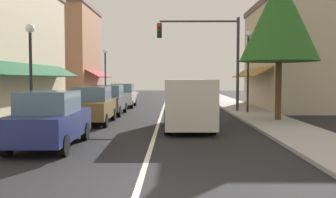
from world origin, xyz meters
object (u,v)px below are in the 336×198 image
(street_lamp_right_mid, at_px, (248,59))
(tree_right_near, at_px, (280,18))
(parked_car_second_left, at_px, (93,105))
(parked_car_far_left, at_px, (123,95))
(street_lamp_left_near, at_px, (31,58))
(parked_car_nearest_left, at_px, (50,120))
(van_in_lane, at_px, (188,102))
(traffic_signal_mast_arm, at_px, (211,48))
(parked_car_third_left, at_px, (109,100))
(street_lamp_left_far, at_px, (105,67))

(street_lamp_right_mid, distance_m, tree_right_near, 4.40)
(parked_car_second_left, distance_m, parked_car_far_left, 10.14)
(parked_car_far_left, xyz_separation_m, street_lamp_left_near, (-2.00, -12.64, 2.10))
(parked_car_nearest_left, height_order, street_lamp_left_near, street_lamp_left_near)
(parked_car_nearest_left, bearing_deg, street_lamp_left_near, 117.83)
(street_lamp_right_mid, bearing_deg, parked_car_nearest_left, -127.88)
(parked_car_second_left, relative_size, van_in_lane, 0.79)
(traffic_signal_mast_arm, bearing_deg, parked_car_third_left, -165.83)
(traffic_signal_mast_arm, xyz_separation_m, street_lamp_left_far, (-7.94, 6.91, -0.98))
(van_in_lane, distance_m, street_lamp_left_near, 6.70)
(street_lamp_left_near, bearing_deg, street_lamp_left_far, 89.28)
(parked_car_nearest_left, distance_m, street_lamp_left_near, 4.47)
(parked_car_third_left, bearing_deg, tree_right_near, -22.08)
(van_in_lane, relative_size, street_lamp_right_mid, 1.05)
(van_in_lane, height_order, traffic_signal_mast_arm, traffic_signal_mast_arm)
(parked_car_third_left, distance_m, street_lamp_right_mid, 8.68)
(parked_car_second_left, bearing_deg, street_lamp_left_far, 96.21)
(parked_car_third_left, distance_m, parked_car_far_left, 5.76)
(parked_car_nearest_left, relative_size, street_lamp_left_far, 0.90)
(traffic_signal_mast_arm, relative_size, street_lamp_right_mid, 1.21)
(street_lamp_left_far, bearing_deg, street_lamp_right_mid, -38.75)
(parked_car_nearest_left, relative_size, van_in_lane, 0.79)
(street_lamp_left_near, bearing_deg, street_lamp_right_mid, 35.34)
(parked_car_second_left, xyz_separation_m, parked_car_far_left, (0.06, 10.14, 0.00))
(parked_car_nearest_left, xyz_separation_m, street_lamp_left_near, (-1.91, 3.46, 2.10))
(parked_car_far_left, height_order, street_lamp_left_near, street_lamp_left_near)
(parked_car_far_left, height_order, tree_right_near, tree_right_near)
(parked_car_third_left, bearing_deg, parked_car_nearest_left, -90.55)
(parked_car_far_left, bearing_deg, parked_car_nearest_left, -91.35)
(traffic_signal_mast_arm, bearing_deg, street_lamp_right_mid, -28.72)
(parked_car_nearest_left, bearing_deg, van_in_lane, 42.80)
(parked_car_nearest_left, xyz_separation_m, street_lamp_right_mid, (8.35, 10.74, 2.45))
(parked_car_nearest_left, xyz_separation_m, parked_car_second_left, (0.03, 5.97, 0.00))
(traffic_signal_mast_arm, distance_m, street_lamp_right_mid, 2.55)
(traffic_signal_mast_arm, bearing_deg, parked_car_second_left, -136.16)
(tree_right_near, bearing_deg, van_in_lane, -151.76)
(street_lamp_left_near, relative_size, street_lamp_right_mid, 0.88)
(parked_car_second_left, bearing_deg, street_lamp_left_near, -129.33)
(parked_car_third_left, xyz_separation_m, tree_right_near, (9.01, -3.59, 4.21))
(parked_car_second_left, relative_size, traffic_signal_mast_arm, 0.69)
(van_in_lane, height_order, tree_right_near, tree_right_near)
(traffic_signal_mast_arm, distance_m, tree_right_near, 5.96)
(street_lamp_left_near, bearing_deg, parked_car_second_left, 52.22)
(van_in_lane, xyz_separation_m, street_lamp_right_mid, (3.87, 6.43, 2.18))
(traffic_signal_mast_arm, bearing_deg, parked_car_nearest_left, -117.56)
(tree_right_near, bearing_deg, parked_car_far_left, 133.77)
(parked_car_far_left, distance_m, van_in_lane, 12.59)
(street_lamp_left_near, bearing_deg, parked_car_far_left, 81.00)
(street_lamp_right_mid, xyz_separation_m, tree_right_near, (0.69, -3.98, 1.76))
(street_lamp_left_near, bearing_deg, parked_car_nearest_left, -61.07)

